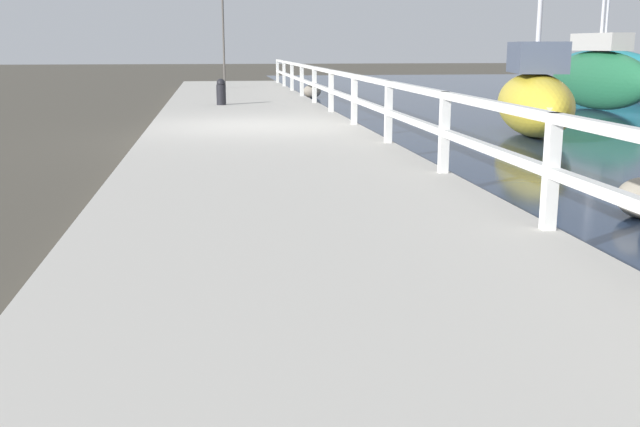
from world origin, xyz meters
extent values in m
plane|color=#4C473D|center=(0.00, 0.00, 0.00)|extent=(120.00, 120.00, 0.00)
cube|color=beige|center=(0.00, 0.00, 0.12)|extent=(3.78, 36.00, 0.24)
cube|color=white|center=(1.79, -8.10, 0.69)|extent=(0.10, 0.10, 0.90)
cube|color=white|center=(1.79, -5.40, 0.69)|extent=(0.10, 0.10, 0.90)
cube|color=white|center=(1.79, -2.70, 0.69)|extent=(0.10, 0.10, 0.90)
cube|color=white|center=(1.79, 0.00, 0.69)|extent=(0.10, 0.10, 0.90)
cube|color=white|center=(1.79, 2.70, 0.69)|extent=(0.10, 0.10, 0.90)
cube|color=white|center=(1.79, 5.40, 0.69)|extent=(0.10, 0.10, 0.90)
cube|color=white|center=(1.79, 8.10, 0.69)|extent=(0.10, 0.10, 0.90)
cube|color=white|center=(1.79, 10.80, 0.69)|extent=(0.10, 0.10, 0.90)
cube|color=white|center=(1.79, 13.50, 0.69)|extent=(0.10, 0.10, 0.90)
cube|color=white|center=(1.79, 16.20, 0.69)|extent=(0.10, 0.10, 0.90)
cube|color=white|center=(1.79, 0.00, 1.10)|extent=(0.09, 32.50, 0.08)
cube|color=white|center=(1.79, 0.00, 0.69)|extent=(0.09, 32.50, 0.08)
ellipsoid|color=gray|center=(2.45, 10.80, 0.21)|extent=(0.57, 0.51, 0.43)
cylinder|color=black|center=(-0.54, 5.05, 0.48)|extent=(0.23, 0.23, 0.48)
sphere|color=black|center=(-0.54, 5.05, 0.76)|extent=(0.21, 0.21, 0.21)
cylinder|color=#514C47|center=(-0.32, 12.80, 1.77)|extent=(0.07, 0.07, 3.06)
ellipsoid|color=#1E707A|center=(13.25, 12.34, 0.77)|extent=(2.32, 5.46, 1.53)
cube|color=silver|center=(13.25, 12.34, 1.73)|extent=(1.03, 1.52, 0.39)
ellipsoid|color=gold|center=(5.12, -0.24, 0.58)|extent=(1.99, 3.72, 1.15)
cube|color=#4C566B|center=(5.12, -0.24, 1.43)|extent=(1.17, 1.63, 0.55)
ellipsoid|color=#236B42|center=(9.28, 5.25, 0.76)|extent=(1.18, 4.49, 1.51)
cube|color=beige|center=(9.28, 5.25, 1.74)|extent=(0.75, 2.01, 0.45)
camera|label=1|loc=(-0.74, -13.42, 1.62)|focal=42.00mm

